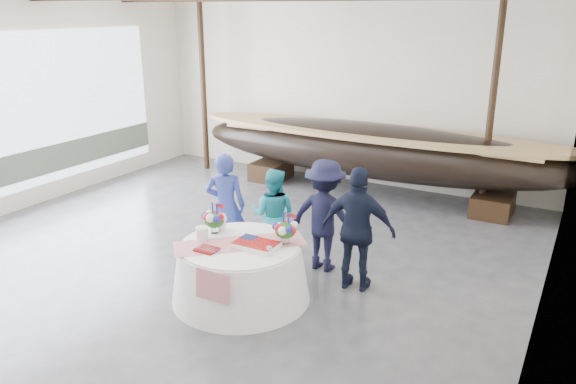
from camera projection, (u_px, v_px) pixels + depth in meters
The scene contains 12 objects.
floor at pixel (190, 272), 8.99m from camera, with size 10.00×12.00×0.01m, color #3D3D42.
wall_back at pixel (345, 87), 13.27m from camera, with size 10.00×0.02×4.50m, color silver.
wall_right at pixel (551, 184), 5.97m from camera, with size 0.02×12.00×4.50m, color silver.
pavilion_structure at pixel (212, 10), 8.45m from camera, with size 9.80×11.76×4.50m.
open_bay at pixel (26, 121), 11.53m from camera, with size 0.03×7.00×3.20m.
longboat_display at pixel (373, 150), 12.38m from camera, with size 8.76×1.75×1.64m.
banquet_table at pixel (241, 271), 8.07m from camera, with size 2.00×2.00×0.86m.
tabletop_items at pixel (244, 230), 8.03m from camera, with size 1.74×1.65×0.40m.
guest_woman_blue at pixel (226, 206), 9.31m from camera, with size 0.66×0.43×1.81m, color navy.
guest_woman_teal at pixel (273, 215), 9.23m from camera, with size 0.77×0.60×1.58m, color teal.
guest_man_left at pixel (325, 215), 8.87m from camera, with size 1.17×0.67×1.82m, color black.
guest_man_right at pixel (358, 230), 8.20m from camera, with size 1.11×0.46×1.89m, color black.
Camera 1 is at (5.33, -6.35, 4.03)m, focal length 35.00 mm.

